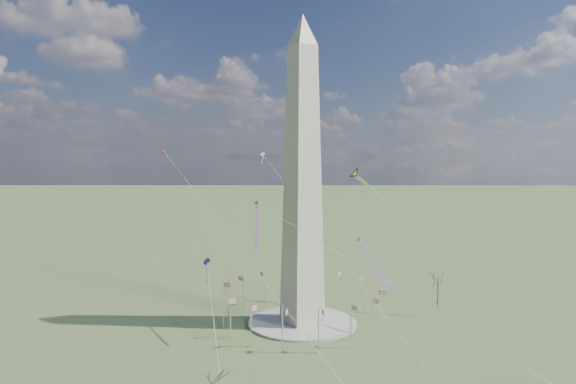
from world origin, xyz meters
TOP-DOWN VIEW (x-y plane):
  - ground at (0.00, 0.00)m, footprint 2000.00×2000.00m
  - plaza at (0.00, 0.00)m, footprint 36.00×36.00m
  - washington_monument at (0.00, 0.00)m, footprint 15.56×15.56m
  - flagpole_ring at (-0.00, -0.00)m, footprint 54.40×54.40m
  - tree_near at (54.69, -8.21)m, footprint 7.76×7.76m
  - tree_far at (-49.55, -42.97)m, footprint 6.64×6.64m
  - kite_delta_black at (32.13, 11.94)m, footprint 9.45×17.04m
  - kite_diamond_purple at (-30.20, 8.21)m, footprint 1.58×2.85m
  - kite_streamer_left at (18.47, -12.28)m, footprint 3.98×20.78m
  - kite_streamer_mid at (-17.70, -1.42)m, footprint 10.24×17.62m
  - kite_streamer_right at (32.62, -6.12)m, footprint 14.94×16.70m
  - kite_small_red at (-36.75, 30.34)m, footprint 1.45×2.07m
  - kite_small_white at (12.59, 50.99)m, footprint 1.96×1.71m

SIDE VIEW (x-z plane):
  - ground at x=0.00m, z-range 0.00..0.00m
  - plaza at x=0.00m, z-range 0.00..0.80m
  - flagpole_ring at x=0.00m, z-range 0.77..13.77m
  - tree_far at x=-49.55m, z-range 2.47..14.08m
  - tree_near at x=54.69m, z-range 2.90..16.47m
  - kite_streamer_right at x=32.62m, z-range 3.57..18.09m
  - kite_diamond_purple at x=-30.20m, z-range 17.26..26.18m
  - kite_streamer_left at x=18.47m, z-range 15.26..29.56m
  - kite_streamer_mid at x=-17.70m, z-range 29.24..42.56m
  - washington_monument at x=0.00m, z-range -2.05..97.95m
  - kite_delta_black at x=32.13m, z-range 41.29..55.21m
  - kite_small_white at x=12.59m, z-range 53.45..58.51m
  - kite_small_red at x=-36.75m, z-range 55.14..59.46m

